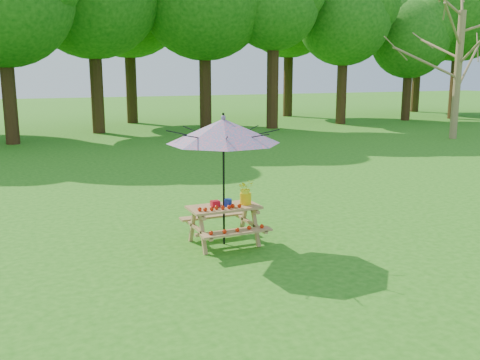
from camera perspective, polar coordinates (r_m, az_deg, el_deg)
name	(u,v)px	position (r m, az deg, el deg)	size (l,w,h in m)	color
picnic_table	(224,226)	(9.17, -1.72, -4.90)	(1.20, 1.32, 0.67)	#A07D48
patio_umbrella	(223,131)	(8.85, -1.78, 5.23)	(2.40, 2.40, 2.25)	black
produce_bins	(221,203)	(9.08, -2.05, -2.47)	(0.33, 0.33, 0.13)	red
tomatoes_row	(220,208)	(8.86, -2.20, -2.95)	(0.77, 0.13, 0.07)	red
flower_bucket	(246,191)	(9.16, 0.60, -1.20)	(0.29, 0.26, 0.43)	yellow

